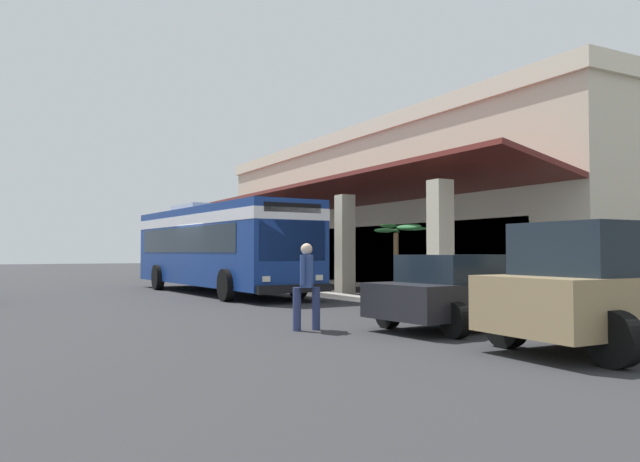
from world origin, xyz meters
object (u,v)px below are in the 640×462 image
Objects in this scene: parked_suv_tan at (626,284)px; potted_palm at (397,278)px; parked_sedan_charcoal at (471,290)px; pedestrian at (307,281)px; transit_bus at (218,243)px.

parked_suv_tan is 9.89m from potted_palm.
parked_sedan_charcoal is 3.35m from pedestrian.
parked_suv_tan is 5.58m from pedestrian.
pedestrian is (-4.41, -3.41, -0.06)m from parked_suv_tan.
parked_suv_tan is 2.01× the size of potted_palm.
parked_suv_tan is at bearing 5.36° from transit_bus.
transit_bus reaches higher than pedestrian.
parked_sedan_charcoal is 6.91m from potted_palm.
pedestrian is 0.70× the size of potted_palm.
transit_bus is 4.73× the size of potted_palm.
parked_suv_tan is 2.85× the size of pedestrian.
potted_palm is at bearing 131.52° from pedestrian.
transit_bus is at bearing -146.52° from potted_palm.
potted_palm is (5.86, 3.87, -1.15)m from transit_bus.
transit_bus is at bearing -174.57° from parked_sedan_charcoal.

